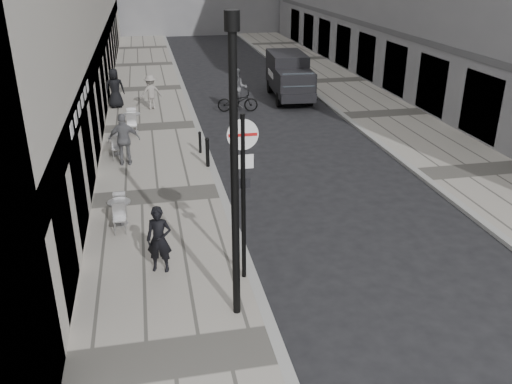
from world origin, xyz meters
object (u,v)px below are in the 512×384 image
walking_man (159,240)px  panel_van (289,74)px  sign_post (243,177)px  cyclist (238,95)px  lamppost (234,162)px

walking_man → panel_van: 18.02m
sign_post → cyclist: (2.45, 14.96, -1.81)m
cyclist → lamppost: bearing=-91.7°
walking_man → sign_post: size_ratio=0.42×
walking_man → cyclist: 14.92m
walking_man → cyclist: (4.34, 14.28, -0.12)m
walking_man → panel_van: bearing=81.0°
walking_man → cyclist: cyclist is taller
sign_post → lamppost: (-0.40, -1.32, 0.87)m
lamppost → panel_van: size_ratio=1.22×
panel_van → cyclist: 3.81m
walking_man → sign_post: bearing=-4.3°
walking_man → panel_van: size_ratio=0.33×
walking_man → lamppost: size_ratio=0.27×
sign_post → lamppost: 1.64m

